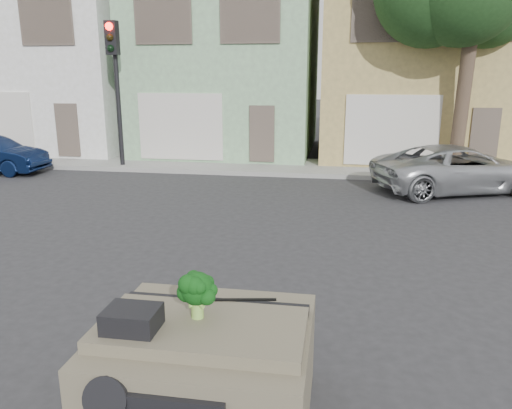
# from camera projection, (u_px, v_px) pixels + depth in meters

# --- Properties ---
(ground_plane) EXTENTS (120.00, 120.00, 0.00)m
(ground_plane) POSITION_uv_depth(u_px,v_px,m) (257.00, 292.00, 7.88)
(ground_plane) COLOR #303033
(ground_plane) RESTS_ON ground
(sidewalk) EXTENTS (40.00, 3.00, 0.15)m
(sidewalk) POSITION_uv_depth(u_px,v_px,m) (304.00, 167.00, 17.87)
(sidewalk) COLOR gray
(sidewalk) RESTS_ON ground
(townhouse_white) EXTENTS (7.20, 8.20, 7.55)m
(townhouse_white) POSITION_uv_depth(u_px,v_px,m) (69.00, 63.00, 22.49)
(townhouse_white) COLOR white
(townhouse_white) RESTS_ON ground
(townhouse_mint) EXTENTS (7.20, 8.20, 7.55)m
(townhouse_mint) POSITION_uv_depth(u_px,v_px,m) (231.00, 63.00, 21.30)
(townhouse_mint) COLOR #8BB78A
(townhouse_mint) RESTS_ON ground
(townhouse_tan) EXTENTS (7.20, 8.20, 7.55)m
(townhouse_tan) POSITION_uv_depth(u_px,v_px,m) (413.00, 62.00, 20.11)
(townhouse_tan) COLOR tan
(townhouse_tan) RESTS_ON ground
(silver_pickup) EXTENTS (5.35, 3.80, 1.35)m
(silver_pickup) POSITION_uv_depth(u_px,v_px,m) (456.00, 192.00, 14.55)
(silver_pickup) COLOR #AFB1B5
(silver_pickup) RESTS_ON ground
(traffic_signal) EXTENTS (0.40, 0.40, 5.10)m
(traffic_signal) POSITION_uv_depth(u_px,v_px,m) (117.00, 97.00, 17.32)
(traffic_signal) COLOR black
(traffic_signal) RESTS_ON ground
(tree_near) EXTENTS (4.40, 4.00, 8.50)m
(tree_near) POSITION_uv_depth(u_px,v_px,m) (469.00, 43.00, 15.35)
(tree_near) COLOR #1B3A18
(tree_near) RESTS_ON ground
(car_dashboard) EXTENTS (2.00, 1.80, 1.12)m
(car_dashboard) POSITION_uv_depth(u_px,v_px,m) (207.00, 368.00, 4.88)
(car_dashboard) COLOR #69614D
(car_dashboard) RESTS_ON ground
(instrument_hump) EXTENTS (0.48, 0.38, 0.20)m
(instrument_hump) POSITION_uv_depth(u_px,v_px,m) (132.00, 319.00, 4.46)
(instrument_hump) COLOR black
(instrument_hump) RESTS_ON car_dashboard
(wiper_arm) EXTENTS (0.69, 0.15, 0.02)m
(wiper_arm) POSITION_uv_depth(u_px,v_px,m) (242.00, 300.00, 5.05)
(wiper_arm) COLOR black
(wiper_arm) RESTS_ON car_dashboard
(broccoli) EXTENTS (0.47, 0.47, 0.46)m
(broccoli) POSITION_uv_depth(u_px,v_px,m) (197.00, 295.00, 4.65)
(broccoli) COLOR #0B370D
(broccoli) RESTS_ON car_dashboard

